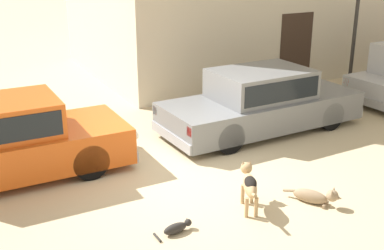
{
  "coord_description": "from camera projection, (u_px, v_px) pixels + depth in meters",
  "views": [
    {
      "loc": [
        -3.57,
        -7.21,
        3.93
      ],
      "look_at": [
        0.28,
        0.2,
        0.9
      ],
      "focal_mm": 46.9,
      "sensor_mm": 36.0,
      "label": 1
    }
  ],
  "objects": [
    {
      "name": "street_lamp",
      "position": [
        358.0,
        2.0,
        13.37
      ],
      "size": [
        0.22,
        0.22,
        3.83
      ],
      "color": "#2D2B28",
      "rests_on": "ground_plane"
    },
    {
      "name": "stray_dog_tan",
      "position": [
        249.0,
        184.0,
        7.75
      ],
      "size": [
        0.53,
        1.01,
        0.66
      ],
      "rotation": [
        0.0,
        0.0,
        1.14
      ],
      "color": "tan",
      "rests_on": "ground_plane"
    },
    {
      "name": "parked_sedan_second",
      "position": [
        261.0,
        101.0,
        11.0
      ],
      "size": [
        4.7,
        1.89,
        1.38
      ],
      "rotation": [
        0.0,
        0.0,
        0.04
      ],
      "color": "slate",
      "rests_on": "ground_plane"
    },
    {
      "name": "stray_dog_spotted",
      "position": [
        316.0,
        196.0,
        7.98
      ],
      "size": [
        0.58,
        0.85,
        0.34
      ],
      "rotation": [
        0.0,
        0.0,
        5.28
      ],
      "color": "#997F60",
      "rests_on": "ground_plane"
    },
    {
      "name": "parked_sedan_nearest",
      "position": [
        4.0,
        140.0,
        8.72
      ],
      "size": [
        4.39,
        1.73,
        1.42
      ],
      "rotation": [
        0.0,
        0.0,
        0.01
      ],
      "color": "#D15619",
      "rests_on": "ground_plane"
    },
    {
      "name": "ground_plane",
      "position": [
        183.0,
        178.0,
        8.9
      ],
      "size": [
        80.0,
        80.0,
        0.0
      ],
      "primitive_type": "plane",
      "color": "#CCB78E"
    },
    {
      "name": "stray_cat",
      "position": [
        177.0,
        228.0,
        7.2
      ],
      "size": [
        0.59,
        0.22,
        0.16
      ],
      "rotation": [
        0.0,
        0.0,
        0.13
      ],
      "color": "#2D2B28",
      "rests_on": "ground_plane"
    }
  ]
}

